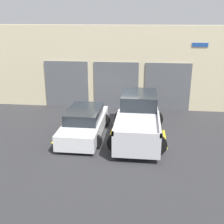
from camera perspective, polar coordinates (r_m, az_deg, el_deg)
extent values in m
plane|color=#2D2D30|center=(15.18, 0.44, -2.71)|extent=(28.00, 28.00, 0.00)
cube|color=beige|center=(17.66, 1.63, 8.99)|extent=(16.94, 0.60, 5.10)
cube|color=#595B60|center=(18.15, -9.15, 5.56)|extent=(2.75, 0.08, 2.95)
cube|color=#595B60|center=(17.57, 0.85, 5.35)|extent=(2.75, 0.08, 2.95)
cube|color=#595B60|center=(17.55, 11.19, 4.97)|extent=(2.75, 0.08, 2.95)
cube|color=#1E4799|center=(17.36, 17.49, 12.90)|extent=(0.90, 0.03, 0.22)
cube|color=silver|center=(13.45, 5.30, -2.50)|extent=(1.93, 5.16, 0.93)
cube|color=#1E2328|center=(14.53, 5.55, 2.54)|extent=(1.78, 2.32, 0.71)
cube|color=silver|center=(12.22, 0.88, -1.89)|extent=(0.08, 2.84, 0.18)
cube|color=silver|center=(12.19, 9.58, -2.22)|extent=(0.08, 2.84, 0.18)
cube|color=silver|center=(10.90, 5.01, -4.64)|extent=(1.93, 0.08, 0.18)
cylinder|color=black|center=(15.08, 2.18, -1.13)|extent=(0.86, 0.22, 0.86)
cylinder|color=black|center=(15.06, 8.70, -1.38)|extent=(0.86, 0.22, 0.86)
cylinder|color=black|center=(12.14, 0.98, -6.28)|extent=(0.86, 0.22, 0.86)
cylinder|color=black|center=(12.11, 9.13, -6.60)|extent=(0.86, 0.22, 0.86)
cube|color=white|center=(13.82, -5.64, -2.84)|extent=(1.74, 4.43, 0.69)
cube|color=#1E2328|center=(13.71, -5.62, -0.33)|extent=(1.53, 2.44, 0.51)
cylinder|color=black|center=(15.29, -7.35, -1.38)|extent=(0.66, 0.22, 0.66)
cylinder|color=black|center=(15.01, -1.69, -1.63)|extent=(0.66, 0.22, 0.66)
cylinder|color=black|center=(12.85, -10.23, -5.60)|extent=(0.66, 0.22, 0.66)
cylinder|color=black|center=(12.51, -3.50, -6.01)|extent=(0.66, 0.22, 0.66)
cube|color=gold|center=(14.33, -10.71, -4.40)|extent=(0.12, 2.20, 0.01)
cube|color=gold|center=(13.81, -0.24, -4.98)|extent=(0.12, 2.20, 0.01)
cube|color=gold|center=(13.77, 10.68, -5.40)|extent=(0.12, 2.20, 0.01)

